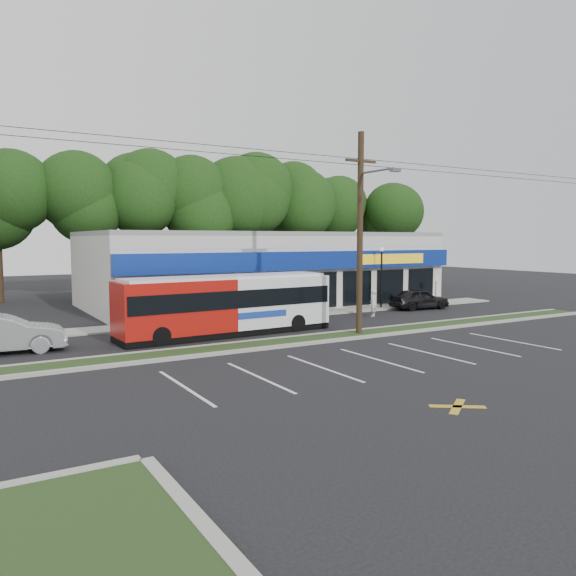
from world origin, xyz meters
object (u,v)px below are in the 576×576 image
(sign_post, at_px, (436,284))
(utility_pole, at_px, (358,227))
(car_silver, at_px, (2,334))
(pedestrian_a, at_px, (373,303))
(metrobus, at_px, (227,304))
(lamp_post, at_px, (382,270))
(pedestrian_b, at_px, (269,304))
(car_dark, at_px, (419,299))

(sign_post, bearing_deg, utility_pole, -149.85)
(car_silver, distance_m, pedestrian_a, 20.69)
(metrobus, distance_m, car_silver, 10.14)
(utility_pole, distance_m, metrobus, 7.54)
(lamp_post, distance_m, sign_post, 5.13)
(car_silver, height_order, pedestrian_b, pedestrian_b)
(lamp_post, xyz_separation_m, pedestrian_a, (-3.01, -2.80, -1.84))
(pedestrian_a, bearing_deg, sign_post, 158.05)
(lamp_post, relative_size, pedestrian_a, 2.55)
(utility_pole, xyz_separation_m, metrobus, (-5.42, 3.57, -3.83))
(pedestrian_b, bearing_deg, metrobus, 59.59)
(lamp_post, relative_size, car_silver, 0.85)
(car_silver, bearing_deg, pedestrian_a, -82.89)
(metrobus, xyz_separation_m, pedestrian_b, (4.59, 4.00, -0.68))
(utility_pole, relative_size, lamp_post, 11.76)
(metrobus, bearing_deg, pedestrian_b, 38.49)
(car_silver, distance_m, pedestrian_b, 15.07)
(utility_pole, bearing_deg, lamp_post, 43.95)
(car_dark, xyz_separation_m, car_silver, (-25.72, -2.14, 0.11))
(car_dark, distance_m, pedestrian_a, 5.19)
(car_silver, relative_size, pedestrian_a, 3.01)
(car_silver, bearing_deg, lamp_post, -76.51)
(utility_pole, xyz_separation_m, sign_post, (13.17, 7.65, -3.86))
(utility_pole, height_order, pedestrian_a, utility_pole)
(car_dark, relative_size, pedestrian_b, 2.32)
(car_silver, bearing_deg, utility_pole, -100.43)
(sign_post, xyz_separation_m, metrobus, (-18.59, -4.07, 0.03))
(lamp_post, bearing_deg, pedestrian_b, -178.09)
(pedestrian_b, bearing_deg, sign_post, -161.19)
(utility_pole, height_order, pedestrian_b, utility_pole)
(utility_pole, bearing_deg, sign_post, 30.15)
(metrobus, bearing_deg, sign_post, 9.76)
(car_silver, bearing_deg, car_dark, -80.71)
(lamp_post, height_order, car_silver, lamp_post)
(metrobus, relative_size, pedestrian_b, 6.18)
(sign_post, relative_size, pedestrian_a, 1.34)
(utility_pole, relative_size, metrobus, 4.46)
(sign_post, bearing_deg, car_silver, -173.04)
(sign_post, distance_m, pedestrian_a, 8.44)
(car_dark, height_order, pedestrian_a, pedestrian_a)
(sign_post, distance_m, car_dark, 3.36)
(lamp_post, relative_size, car_dark, 1.01)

